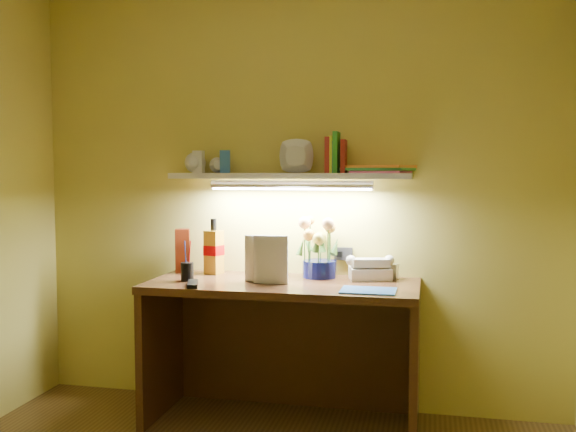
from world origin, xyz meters
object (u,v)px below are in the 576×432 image
object	(u,v)px
flower_bouquet	(319,248)
whisky_bottle	(214,246)
desk	(282,353)
telephone	(370,267)
desk_clock	(390,271)

from	to	relation	value
flower_bouquet	whisky_bottle	distance (m)	0.60
desk	whisky_bottle	bearing A→B (deg)	157.11
telephone	whisky_bottle	world-z (taller)	whisky_bottle
telephone	whisky_bottle	size ratio (longest dim) A/B	0.69
flower_bouquet	desk_clock	world-z (taller)	flower_bouquet
flower_bouquet	whisky_bottle	world-z (taller)	flower_bouquet
desk_clock	whisky_bottle	bearing A→B (deg)	-159.59
telephone	desk_clock	world-z (taller)	telephone
flower_bouquet	desk_clock	xyz separation A→B (m)	(0.38, 0.04, -0.12)
desk_clock	whisky_bottle	world-z (taller)	whisky_bottle
desk_clock	desk	bearing A→B (deg)	-139.22
whisky_bottle	desk_clock	bearing A→B (deg)	2.60
whisky_bottle	desk	bearing A→B (deg)	-22.89
desk_clock	whisky_bottle	size ratio (longest dim) A/B	0.26
flower_bouquet	whisky_bottle	xyz separation A→B (m)	(-0.60, -0.00, -0.01)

